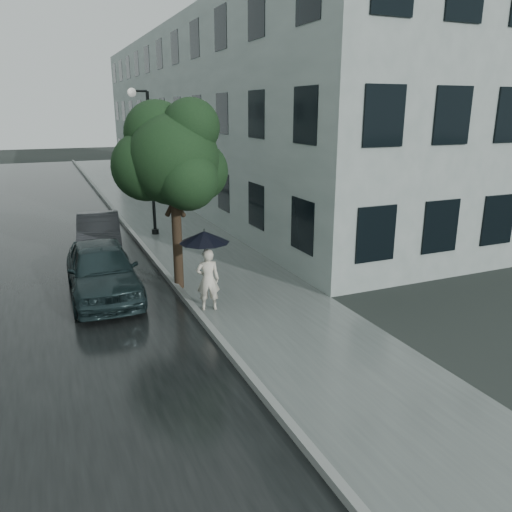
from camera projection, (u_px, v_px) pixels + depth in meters
name	position (u px, v px, depth m)	size (l,w,h in m)	color
ground	(289.00, 333.00, 11.03)	(120.00, 120.00, 0.00)	black
sidewalk	(168.00, 223.00, 21.69)	(3.50, 60.00, 0.01)	slate
kerb_near	(126.00, 225.00, 20.97)	(0.15, 60.00, 0.15)	slate
asphalt_road	(36.00, 235.00, 19.66)	(6.85, 60.00, 0.00)	black
building_near	(221.00, 114.00, 29.01)	(7.02, 36.00, 9.00)	#94A29E
pedestrian	(208.00, 280.00, 12.12)	(0.56, 0.37, 1.54)	beige
umbrella	(204.00, 237.00, 11.84)	(1.32, 1.32, 1.10)	black
street_tree	(173.00, 158.00, 12.94)	(3.10, 2.82, 5.06)	#332619
lamp_post	(147.00, 154.00, 18.89)	(0.83, 0.43, 5.51)	black
car_near	(102.00, 270.00, 13.03)	(1.72, 4.27, 1.45)	#18272A
car_far	(99.00, 233.00, 17.12)	(1.38, 3.97, 1.31)	#222427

